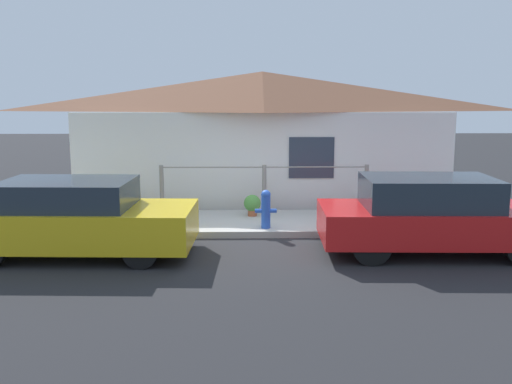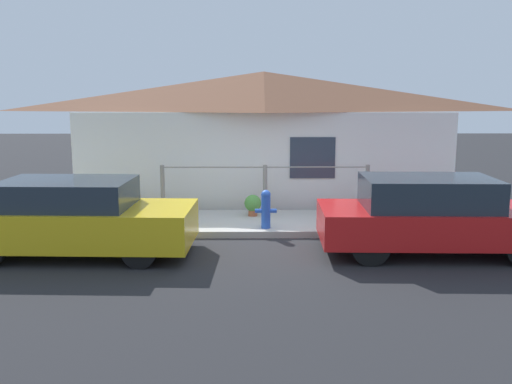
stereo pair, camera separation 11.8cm
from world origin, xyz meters
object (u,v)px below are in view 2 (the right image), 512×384
Objects in this scene: potted_plant_near_hydrant at (253,204)px; fire_hydrant at (266,208)px; car_left at (75,218)px; car_right at (434,216)px.

fire_hydrant is at bearing -77.52° from potted_plant_near_hydrant.
car_left is 8.67× the size of potted_plant_near_hydrant.
car_right is at bearing 2.24° from car_left.
potted_plant_near_hydrant is (-0.26, 1.19, -0.15)m from fire_hydrant.
potted_plant_near_hydrant is (3.20, 2.65, -0.28)m from car_left.
car_right is 5.29× the size of fire_hydrant.
car_right is at bearing -26.05° from fire_hydrant.
car_left is 3.76m from fire_hydrant.
fire_hydrant is (3.47, 1.46, -0.13)m from car_left.
car_left reaches higher than fire_hydrant.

